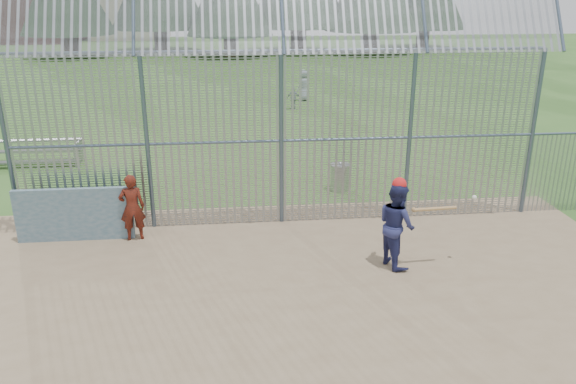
{
  "coord_description": "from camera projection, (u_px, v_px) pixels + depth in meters",
  "views": [
    {
      "loc": [
        -1.11,
        -8.85,
        5.25
      ],
      "look_at": [
        0.0,
        2.0,
        1.3
      ],
      "focal_mm": 35.0,
      "sensor_mm": 36.0,
      "label": 1
    }
  ],
  "objects": [
    {
      "name": "ground",
      "position": [
        299.0,
        297.0,
        10.17
      ],
      "size": [
        120.0,
        120.0,
        0.0
      ],
      "primitive_type": "plane",
      "color": "#2D511E",
      "rests_on": "ground"
    },
    {
      "name": "dirt_infield",
      "position": [
        303.0,
        311.0,
        9.7
      ],
      "size": [
        14.0,
        10.0,
        0.02
      ],
      "primitive_type": "cube",
      "color": "#756047",
      "rests_on": "ground"
    },
    {
      "name": "dugout_wall",
      "position": [
        74.0,
        215.0,
        12.23
      ],
      "size": [
        2.5,
        0.12,
        1.2
      ],
      "primitive_type": "cube",
      "color": "#38566B",
      "rests_on": "dirt_infield"
    },
    {
      "name": "batter",
      "position": [
        396.0,
        225.0,
        11.05
      ],
      "size": [
        0.86,
        0.99,
        1.72
      ],
      "primitive_type": "imported",
      "rotation": [
        0.0,
        0.0,
        1.86
      ],
      "color": "navy",
      "rests_on": "dirt_infield"
    },
    {
      "name": "onlooker",
      "position": [
        132.0,
        207.0,
        12.23
      ],
      "size": [
        0.6,
        0.45,
        1.5
      ],
      "primitive_type": "imported",
      "rotation": [
        0.0,
        0.0,
        3.31
      ],
      "color": "maroon",
      "rests_on": "dirt_infield"
    },
    {
      "name": "bg_kid_standing",
      "position": [
        304.0,
        85.0,
        27.83
      ],
      "size": [
        0.88,
        0.84,
        1.52
      ],
      "primitive_type": "imported",
      "rotation": [
        0.0,
        0.0,
        3.82
      ],
      "color": "gray",
      "rests_on": "ground"
    },
    {
      "name": "bg_kid_seated",
      "position": [
        293.0,
        98.0,
        25.83
      ],
      "size": [
        0.61,
        0.27,
        1.02
      ],
      "primitive_type": "imported",
      "rotation": [
        0.0,
        0.0,
        3.11
      ],
      "color": "slate",
      "rests_on": "ground"
    },
    {
      "name": "batting_gear",
      "position": [
        407.0,
        189.0,
        10.78
      ],
      "size": [
        1.69,
        0.34,
        0.66
      ],
      "color": "red",
      "rests_on": "ground"
    },
    {
      "name": "trash_can",
      "position": [
        340.0,
        177.0,
        15.44
      ],
      "size": [
        0.56,
        0.56,
        0.82
      ],
      "color": "#95999D",
      "rests_on": "ground"
    },
    {
      "name": "bleacher",
      "position": [
        32.0,
        152.0,
        17.67
      ],
      "size": [
        3.0,
        0.95,
        0.72
      ],
      "color": "slate",
      "rests_on": "ground"
    },
    {
      "name": "backstop_fence",
      "position": [
        361.0,
        124.0,
        12.75
      ],
      "size": [
        20.09,
        0.81,
        5.3
      ],
      "color": "#47566B",
      "rests_on": "ground"
    },
    {
      "name": "distant_buildings",
      "position": [
        19.0,
        5.0,
        59.57
      ],
      "size": [
        26.5,
        10.5,
        8.0
      ],
      "color": "brown",
      "rests_on": "ground"
    }
  ]
}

